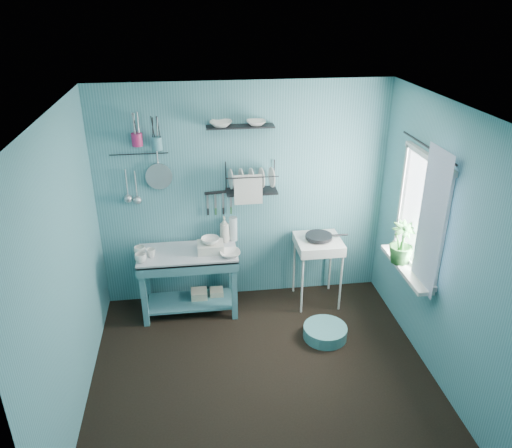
{
  "coord_description": "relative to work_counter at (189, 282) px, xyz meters",
  "views": [
    {
      "loc": [
        -0.55,
        -3.62,
        3.31
      ],
      "look_at": [
        0.05,
        0.85,
        1.2
      ],
      "focal_mm": 35.0,
      "sensor_mm": 36.0,
      "label": 1
    }
  ],
  "objects": [
    {
      "name": "windowsill",
      "position": [
        2.15,
        -0.74,
        0.43
      ],
      "size": [
        0.16,
        0.95,
        0.04
      ],
      "primitive_type": "cube",
      "color": "silver",
      "rests_on": "wall_right"
    },
    {
      "name": "shelf_bowl_left",
      "position": [
        0.42,
        0.21,
        1.71
      ],
      "size": [
        0.26,
        0.26,
        0.06
      ],
      "primitive_type": "imported",
      "rotation": [
        0.0,
        0.0,
        -0.16
      ],
      "color": "silver",
      "rests_on": "upper_shelf"
    },
    {
      "name": "wall_front",
      "position": [
        0.65,
        -2.69,
        0.87
      ],
      "size": [
        3.2,
        0.0,
        3.2
      ],
      "primitive_type": "plane",
      "rotation": [
        -1.57,
        0.0,
        0.0
      ],
      "color": "teal",
      "rests_on": "ground"
    },
    {
      "name": "wall_left",
      "position": [
        -0.95,
        -1.19,
        0.87
      ],
      "size": [
        0.0,
        3.0,
        3.0
      ],
      "primitive_type": "plane",
      "rotation": [
        1.57,
        0.0,
        1.57
      ],
      "color": "teal",
      "rests_on": "ground"
    },
    {
      "name": "storage_tin_large",
      "position": [
        0.1,
        0.05,
        -0.27
      ],
      "size": [
        0.18,
        0.18,
        0.22
      ],
      "primitive_type": "cube",
      "color": "tan",
      "rests_on": "floor"
    },
    {
      "name": "soap_bottle",
      "position": [
        0.42,
        0.2,
        0.53
      ],
      "size": [
        0.12,
        0.12,
        0.3
      ],
      "primitive_type": "imported",
      "color": "beige",
      "rests_on": "work_counter"
    },
    {
      "name": "curtain",
      "position": [
        2.17,
        -1.04,
        1.07
      ],
      "size": [
        0.0,
        1.35,
        1.35
      ],
      "primitive_type": "plane",
      "rotation": [
        1.57,
        0.0,
        1.57
      ],
      "color": "silver",
      "rests_on": "wall_right"
    },
    {
      "name": "shelf_bowl_right",
      "position": [
        0.78,
        0.21,
        1.63
      ],
      "size": [
        0.21,
        0.21,
        0.05
      ],
      "primitive_type": "imported",
      "rotation": [
        0.0,
        0.0,
        -0.05
      ],
      "color": "silver",
      "rests_on": "upper_shelf"
    },
    {
      "name": "knife_strip",
      "position": [
        0.38,
        0.28,
        0.94
      ],
      "size": [
        0.32,
        0.07,
        0.03
      ],
      "primitive_type": "cube",
      "rotation": [
        0.0,
        0.0,
        0.16
      ],
      "color": "black",
      "rests_on": "wall_back"
    },
    {
      "name": "mug_right",
      "position": [
        -0.5,
        0.0,
        0.43
      ],
      "size": [
        0.17,
        0.17,
        0.1
      ],
      "primitive_type": "imported",
      "rotation": [
        0.0,
        0.0,
        1.05
      ],
      "color": "silver",
      "rests_on": "work_counter"
    },
    {
      "name": "ceiling",
      "position": [
        0.65,
        -1.19,
        2.12
      ],
      "size": [
        3.2,
        3.2,
        0.0
      ],
      "primitive_type": "plane",
      "rotation": [
        3.14,
        0.0,
        0.0
      ],
      "color": "silver",
      "rests_on": "ground"
    },
    {
      "name": "utensil_cup_teal",
      "position": [
        -0.24,
        0.23,
        1.52
      ],
      "size": [
        0.11,
        0.11,
        0.13
      ],
      "primitive_type": "cylinder",
      "color": "teal",
      "rests_on": "wall_back"
    },
    {
      "name": "window_glass",
      "position": [
        2.24,
        -0.74,
        1.02
      ],
      "size": [
        0.0,
        1.1,
        1.1
      ],
      "primitive_type": "plane",
      "rotation": [
        1.57,
        0.0,
        1.57
      ],
      "color": "white",
      "rests_on": "wall_right"
    },
    {
      "name": "hotplate_stand",
      "position": [
        1.46,
        0.02,
        0.02
      ],
      "size": [
        0.56,
        0.56,
        0.8
      ],
      "primitive_type": "cube",
      "rotation": [
        0.0,
        0.0,
        0.13
      ],
      "color": "silver",
      "rests_on": "floor"
    },
    {
      "name": "colander",
      "position": [
        -0.25,
        0.26,
        1.16
      ],
      "size": [
        0.28,
        0.03,
        0.28
      ],
      "primitive_type": "cylinder",
      "rotation": [
        1.54,
        0.0,
        0.0
      ],
      "color": "#ACAFB4",
      "rests_on": "wall_back"
    },
    {
      "name": "curtain_rod",
      "position": [
        2.19,
        -0.74,
        1.67
      ],
      "size": [
        0.02,
        1.05,
        0.02
      ],
      "primitive_type": "cylinder",
      "rotation": [
        1.57,
        0.0,
        0.0
      ],
      "color": "black",
      "rests_on": "wall_right"
    },
    {
      "name": "dish_rack",
      "position": [
        0.72,
        0.18,
        1.12
      ],
      "size": [
        0.55,
        0.25,
        0.32
      ],
      "primitive_type": "cube",
      "rotation": [
        0.0,
        0.0,
        -0.02
      ],
      "color": "black",
      "rests_on": "wall_back"
    },
    {
      "name": "water_bottle",
      "position": [
        0.52,
        0.22,
        0.52
      ],
      "size": [
        0.09,
        0.09,
        0.28
      ],
      "primitive_type": "cylinder",
      "color": "#AFBFC4",
      "rests_on": "work_counter"
    },
    {
      "name": "wall_right",
      "position": [
        2.25,
        -1.19,
        0.87
      ],
      "size": [
        0.0,
        3.0,
        3.0
      ],
      "primitive_type": "plane",
      "rotation": [
        1.57,
        0.0,
        -1.57
      ],
      "color": "teal",
      "rests_on": "ground"
    },
    {
      "name": "mug_mid",
      "position": [
        -0.38,
        -0.06,
        0.42
      ],
      "size": [
        0.14,
        0.14,
        0.09
      ],
      "primitive_type": "imported",
      "rotation": [
        0.0,
        0.0,
        0.52
      ],
      "color": "silver",
      "rests_on": "work_counter"
    },
    {
      "name": "upper_shelf",
      "position": [
        0.61,
        0.21,
        1.68
      ],
      "size": [
        0.7,
        0.18,
        0.01
      ],
      "primitive_type": "cube",
      "rotation": [
        0.0,
        0.0,
        -0.01
      ],
      "color": "black",
      "rests_on": "wall_back"
    },
    {
      "name": "floor",
      "position": [
        0.65,
        -1.19,
        -0.38
      ],
      "size": [
        3.2,
        3.2,
        0.0
      ],
      "primitive_type": "plane",
      "color": "black",
      "rests_on": "ground"
    },
    {
      "name": "potted_plant",
      "position": [
        2.12,
        -0.64,
        0.67
      ],
      "size": [
        0.28,
        0.28,
        0.44
      ],
      "primitive_type": "imported",
      "rotation": [
        0.0,
        0.0,
        0.14
      ],
      "color": "#266028",
      "rests_on": "windowsill"
    },
    {
      "name": "counter_bowl",
      "position": [
        0.45,
        -0.15,
        0.4
      ],
      "size": [
        0.22,
        0.22,
        0.05
      ],
      "primitive_type": "imported",
      "color": "silver",
      "rests_on": "work_counter"
    },
    {
      "name": "hook_rail",
      "position": [
        -0.44,
        0.28,
        1.41
      ],
      "size": [
        0.6,
        0.01,
        0.01
      ],
      "primitive_type": "cylinder",
      "rotation": [
        0.0,
        1.57,
        0.0
      ],
      "color": "black",
      "rests_on": "wall_back"
    },
    {
      "name": "wall_back",
      "position": [
        0.65,
        0.31,
        0.87
      ],
      "size": [
        3.2,
        0.0,
        3.2
      ],
      "primitive_type": "plane",
      "rotation": [
        1.57,
        0.0,
        0.0
      ],
      "color": "teal",
      "rests_on": "ground"
    },
    {
      "name": "tub_bowl",
      "position": [
        0.25,
        -0.02,
        0.51
      ],
      "size": [
        0.2,
        0.19,
        0.06
      ],
      "primitive_type": "imported",
      "color": "silver",
      "rests_on": "wash_tub"
    },
    {
      "name": "utensil_cup_magenta",
      "position": [
        -0.43,
        0.23,
        1.57
      ],
      "size": [
        0.11,
        0.11,
        0.13
      ],
      "primitive_type": "cylinder",
      "color": "#A21E51",
      "rests_on": "wall_back"
    },
    {
      "name": "wash_tub",
      "position": [
        0.25,
        -0.02,
        0.43
      ],
      "size": [
        0.28,
        0.22,
        0.1
      ],
      "primitive_type": "cube",
      "color": "beige",
      "rests_on": "work_counter"
    },
    {
      "name": "storage_tin_small",
      "position": [
        0.3,
        0.08,
        -0.28
      ],
      "size": [
        0.15,
        0.15,
        0.2
      ],
      "primitive_type": "cube",
      "color": "tan",
      "rests_on": "floor"
    },
    {
      "name": "ladle_outer",
      "position": [
        -0.59,
        0.27,
        1.1
      ],
      "size": [
        0.01,
        0.01,
        0.3
      ],
      "primitive_type": "cylinder",
      "color": "#ACAFB4",
      "rests_on": "wall_back"
    },
    {
      "name": "mug_left",
      "position": [
        -0.48,
        -0.16,
        0.43
      ],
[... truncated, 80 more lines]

